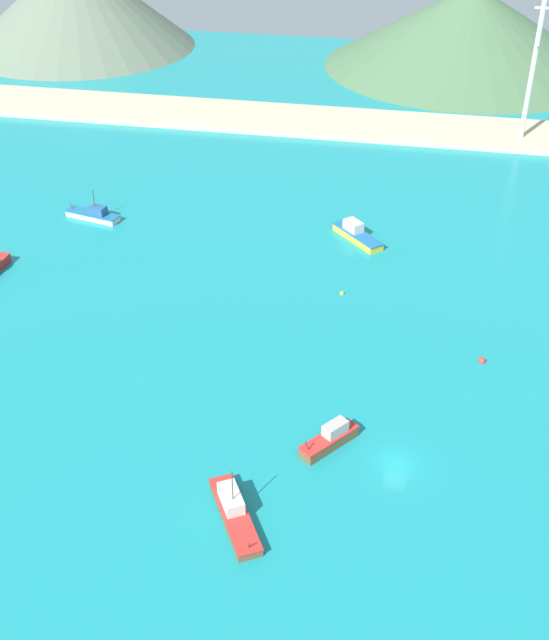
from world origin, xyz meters
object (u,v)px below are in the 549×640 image
buoy_1 (482,361)px  radio_tower (534,62)px  fishing_boat_3 (234,511)px  fishing_boat_0 (330,438)px  fishing_boat_5 (94,214)px  fishing_boat_7 (357,234)px  buoy_0 (342,293)px

buoy_1 → radio_tower: size_ratio=0.03×
fishing_boat_3 → buoy_1: fishing_boat_3 is taller
buoy_1 → fishing_boat_0: bearing=-131.3°
fishing_boat_5 → buoy_1: 68.72m
fishing_boat_5 → fishing_boat_3: bearing=-57.2°
fishing_boat_3 → fishing_boat_7: 60.76m
fishing_boat_7 → fishing_boat_0: bearing=-87.1°
buoy_0 → fishing_boat_7: bearing=89.5°
fishing_boat_5 → radio_tower: radio_tower is taller
fishing_boat_3 → buoy_0: size_ratio=16.55×
fishing_boat_0 → buoy_1: bearing=48.7°
buoy_0 → radio_tower: radio_tower is taller
fishing_boat_0 → fishing_boat_3: 14.48m
fishing_boat_7 → buoy_1: size_ratio=9.98×
buoy_1 → radio_tower: radio_tower is taller
fishing_boat_0 → buoy_0: bearing=94.8°
fishing_boat_5 → buoy_0: bearing=-19.8°
fishing_boat_5 → buoy_0: fishing_boat_5 is taller
fishing_boat_3 → fishing_boat_7: (5.36, 60.52, 0.08)m
fishing_boat_0 → radio_tower: size_ratio=0.22×
fishing_boat_0 → buoy_1: fishing_boat_0 is taller
fishing_boat_3 → fishing_boat_7: bearing=84.9°
fishing_boat_5 → buoy_1: size_ratio=10.61×
fishing_boat_7 → fishing_boat_3: bearing=-95.1°
fishing_boat_7 → buoy_0: size_ratio=14.62×
buoy_0 → buoy_1: 22.98m
fishing_boat_0 → fishing_boat_3: bearing=-122.8°
fishing_boat_3 → buoy_0: (5.20, 43.66, -0.74)m
radio_tower → fishing_boat_3: bearing=-107.0°
fishing_boat_5 → buoy_1: (62.65, -28.22, -0.64)m
fishing_boat_0 → buoy_1: (16.58, 18.88, -0.84)m
fishing_boat_7 → radio_tower: radio_tower is taller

